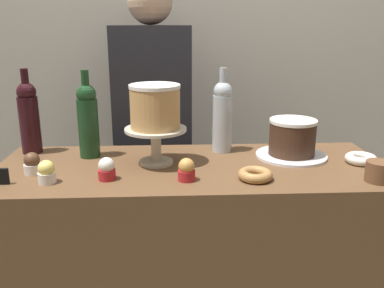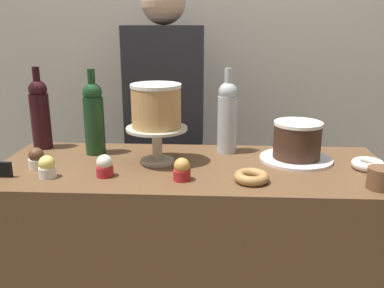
{
  "view_description": "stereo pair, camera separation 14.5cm",
  "coord_description": "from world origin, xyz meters",
  "px_view_note": "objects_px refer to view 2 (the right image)",
  "views": [
    {
      "loc": [
        -0.07,
        -1.4,
        1.41
      ],
      "look_at": [
        0.0,
        0.0,
        1.0
      ],
      "focal_mm": 39.03,
      "sensor_mm": 36.0,
      "label": 1
    },
    {
      "loc": [
        0.08,
        -1.4,
        1.41
      ],
      "look_at": [
        0.0,
        0.0,
        1.0
      ],
      "focal_mm": 39.03,
      "sensor_mm": 36.0,
      "label": 2
    }
  ],
  "objects_px": {
    "wine_bottle_dark_red": "(40,113)",
    "donut_maple": "(251,177)",
    "cookie_stack": "(381,178)",
    "cupcake_lemon": "(47,167)",
    "chocolate_round_cake": "(297,140)",
    "cupcake_caramel": "(182,170)",
    "donut_sugar": "(368,164)",
    "price_sign_chalkboard": "(1,170)",
    "wine_bottle_green": "(94,117)",
    "cupcake_vanilla": "(105,166)",
    "barista_figure": "(166,144)",
    "white_layer_cake": "(156,106)",
    "cake_stand_pedestal": "(157,139)",
    "wine_bottle_clear": "(227,116)",
    "cupcake_chocolate": "(37,159)"
  },
  "relations": [
    {
      "from": "wine_bottle_dark_red",
      "to": "cupcake_chocolate",
      "type": "distance_m",
      "value": 0.28
    },
    {
      "from": "cupcake_caramel",
      "to": "cupcake_chocolate",
      "type": "height_order",
      "value": "same"
    },
    {
      "from": "wine_bottle_green",
      "to": "cookie_stack",
      "type": "distance_m",
      "value": 1.02
    },
    {
      "from": "cupcake_chocolate",
      "to": "cupcake_lemon",
      "type": "relative_size",
      "value": 1.0
    },
    {
      "from": "wine_bottle_green",
      "to": "donut_sugar",
      "type": "height_order",
      "value": "wine_bottle_green"
    },
    {
      "from": "barista_figure",
      "to": "price_sign_chalkboard",
      "type": "bearing_deg",
      "value": -123.18
    },
    {
      "from": "white_layer_cake",
      "to": "barista_figure",
      "type": "bearing_deg",
      "value": 93.43
    },
    {
      "from": "cookie_stack",
      "to": "price_sign_chalkboard",
      "type": "height_order",
      "value": "cookie_stack"
    },
    {
      "from": "donut_sugar",
      "to": "price_sign_chalkboard",
      "type": "height_order",
      "value": "price_sign_chalkboard"
    },
    {
      "from": "chocolate_round_cake",
      "to": "cupcake_vanilla",
      "type": "height_order",
      "value": "chocolate_round_cake"
    },
    {
      "from": "white_layer_cake",
      "to": "wine_bottle_dark_red",
      "type": "relative_size",
      "value": 0.54
    },
    {
      "from": "cake_stand_pedestal",
      "to": "barista_figure",
      "type": "bearing_deg",
      "value": 93.43
    },
    {
      "from": "wine_bottle_green",
      "to": "cupcake_chocolate",
      "type": "xyz_separation_m",
      "value": [
        -0.16,
        -0.18,
        -0.11
      ]
    },
    {
      "from": "chocolate_round_cake",
      "to": "cupcake_lemon",
      "type": "height_order",
      "value": "chocolate_round_cake"
    },
    {
      "from": "cookie_stack",
      "to": "cupcake_lemon",
      "type": "bearing_deg",
      "value": 177.79
    },
    {
      "from": "wine_bottle_dark_red",
      "to": "price_sign_chalkboard",
      "type": "distance_m",
      "value": 0.36
    },
    {
      "from": "cupcake_caramel",
      "to": "donut_maple",
      "type": "xyz_separation_m",
      "value": [
        0.22,
        -0.0,
        -0.02
      ]
    },
    {
      "from": "donut_maple",
      "to": "donut_sugar",
      "type": "xyz_separation_m",
      "value": [
        0.41,
        0.14,
        0.0
      ]
    },
    {
      "from": "white_layer_cake",
      "to": "wine_bottle_clear",
      "type": "height_order",
      "value": "wine_bottle_clear"
    },
    {
      "from": "donut_sugar",
      "to": "barista_figure",
      "type": "relative_size",
      "value": 0.07
    },
    {
      "from": "wine_bottle_green",
      "to": "wine_bottle_dark_red",
      "type": "xyz_separation_m",
      "value": [
        -0.23,
        0.06,
        0.0
      ]
    },
    {
      "from": "cookie_stack",
      "to": "price_sign_chalkboard",
      "type": "xyz_separation_m",
      "value": [
        -1.2,
        0.03,
        -0.01
      ]
    },
    {
      "from": "white_layer_cake",
      "to": "cookie_stack",
      "type": "xyz_separation_m",
      "value": [
        0.71,
        -0.21,
        -0.18
      ]
    },
    {
      "from": "cake_stand_pedestal",
      "to": "price_sign_chalkboard",
      "type": "xyz_separation_m",
      "value": [
        -0.49,
        -0.18,
        -0.06
      ]
    },
    {
      "from": "wine_bottle_green",
      "to": "donut_sugar",
      "type": "distance_m",
      "value": 1.01
    },
    {
      "from": "donut_maple",
      "to": "cookie_stack",
      "type": "height_order",
      "value": "cookie_stack"
    },
    {
      "from": "chocolate_round_cake",
      "to": "cupcake_vanilla",
      "type": "relative_size",
      "value": 2.34
    },
    {
      "from": "cookie_stack",
      "to": "wine_bottle_clear",
      "type": "bearing_deg",
      "value": 142.32
    },
    {
      "from": "wine_bottle_clear",
      "to": "cupcake_vanilla",
      "type": "xyz_separation_m",
      "value": [
        -0.41,
        -0.29,
        -0.11
      ]
    },
    {
      "from": "white_layer_cake",
      "to": "cupcake_vanilla",
      "type": "height_order",
      "value": "white_layer_cake"
    },
    {
      "from": "wine_bottle_clear",
      "to": "cookie_stack",
      "type": "bearing_deg",
      "value": -37.68
    },
    {
      "from": "donut_maple",
      "to": "cupcake_vanilla",
      "type": "bearing_deg",
      "value": 177.13
    },
    {
      "from": "chocolate_round_cake",
      "to": "cupcake_caramel",
      "type": "distance_m",
      "value": 0.46
    },
    {
      "from": "cake_stand_pedestal",
      "to": "cupcake_caramel",
      "type": "relative_size",
      "value": 2.94
    },
    {
      "from": "white_layer_cake",
      "to": "cupcake_lemon",
      "type": "bearing_deg",
      "value": -153.15
    },
    {
      "from": "wine_bottle_dark_red",
      "to": "cookie_stack",
      "type": "xyz_separation_m",
      "value": [
        1.2,
        -0.37,
        -0.11
      ]
    },
    {
      "from": "donut_sugar",
      "to": "price_sign_chalkboard",
      "type": "relative_size",
      "value": 1.6
    },
    {
      "from": "wine_bottle_green",
      "to": "barista_figure",
      "type": "height_order",
      "value": "barista_figure"
    },
    {
      "from": "wine_bottle_dark_red",
      "to": "wine_bottle_green",
      "type": "bearing_deg",
      "value": -15.28
    },
    {
      "from": "cupcake_vanilla",
      "to": "barista_figure",
      "type": "distance_m",
      "value": 0.7
    },
    {
      "from": "wine_bottle_dark_red",
      "to": "wine_bottle_clear",
      "type": "bearing_deg",
      "value": -1.44
    },
    {
      "from": "wine_bottle_green",
      "to": "cupcake_chocolate",
      "type": "relative_size",
      "value": 4.38
    },
    {
      "from": "barista_figure",
      "to": "cookie_stack",
      "type": "bearing_deg",
      "value": -44.68
    },
    {
      "from": "donut_maple",
      "to": "cupcake_lemon",
      "type": "bearing_deg",
      "value": 179.65
    },
    {
      "from": "chocolate_round_cake",
      "to": "price_sign_chalkboard",
      "type": "xyz_separation_m",
      "value": [
        -1.0,
        -0.23,
        -0.05
      ]
    },
    {
      "from": "wine_bottle_green",
      "to": "cookie_stack",
      "type": "height_order",
      "value": "wine_bottle_green"
    },
    {
      "from": "wine_bottle_dark_red",
      "to": "donut_maple",
      "type": "height_order",
      "value": "wine_bottle_dark_red"
    },
    {
      "from": "cupcake_lemon",
      "to": "donut_sugar",
      "type": "height_order",
      "value": "cupcake_lemon"
    },
    {
      "from": "wine_bottle_dark_red",
      "to": "chocolate_round_cake",
      "type": "bearing_deg",
      "value": -6.16
    },
    {
      "from": "cake_stand_pedestal",
      "to": "cupcake_vanilla",
      "type": "height_order",
      "value": "cake_stand_pedestal"
    }
  ]
}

